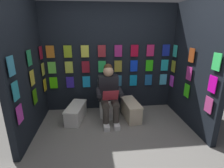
{
  "coord_description": "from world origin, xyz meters",
  "views": [
    {
      "loc": [
        0.36,
        2.15,
        1.84
      ],
      "look_at": [
        0.03,
        -0.93,
        0.85
      ],
      "focal_mm": 27.32,
      "sensor_mm": 36.0,
      "label": 1
    }
  ],
  "objects": [
    {
      "name": "display_wall_right",
      "position": [
        1.52,
        -0.84,
        1.19
      ],
      "size": [
        0.14,
        1.69,
        2.39
      ],
      "color": "black",
      "rests_on": "ground"
    },
    {
      "name": "display_wall_back",
      "position": [
        0.0,
        -1.73,
        1.19
      ],
      "size": [
        3.05,
        0.14,
        2.39
      ],
      "color": "black",
      "rests_on": "ground"
    },
    {
      "name": "comic_longbox_far",
      "position": [
        0.78,
        -1.16,
        0.16
      ],
      "size": [
        0.44,
        0.76,
        0.33
      ],
      "rotation": [
        0.0,
        0.0,
        -0.21
      ],
      "color": "white",
      "rests_on": "ground"
    },
    {
      "name": "toilet",
      "position": [
        0.09,
        -1.3,
        0.33
      ],
      "size": [
        0.41,
        0.56,
        0.77
      ],
      "rotation": [
        0.0,
        0.0,
        0.05
      ],
      "color": "white",
      "rests_on": "ground"
    },
    {
      "name": "comic_longbox_near",
      "position": [
        -0.4,
        -1.13,
        0.19
      ],
      "size": [
        0.36,
        0.74,
        0.38
      ],
      "rotation": [
        0.0,
        0.0,
        0.11
      ],
      "color": "beige",
      "rests_on": "ground"
    },
    {
      "name": "ground_plane",
      "position": [
        0.0,
        0.0,
        0.0
      ],
      "size": [
        30.0,
        30.0,
        0.0
      ],
      "primitive_type": "plane",
      "color": "gray"
    },
    {
      "name": "display_wall_left",
      "position": [
        -1.52,
        -0.84,
        1.19
      ],
      "size": [
        0.14,
        1.69,
        2.39
      ],
      "color": "black",
      "rests_on": "ground"
    },
    {
      "name": "person_reading",
      "position": [
        0.08,
        -1.08,
        0.6
      ],
      "size": [
        0.54,
        0.7,
        1.19
      ],
      "rotation": [
        0.0,
        0.0,
        0.05
      ],
      "color": "black",
      "rests_on": "ground"
    }
  ]
}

